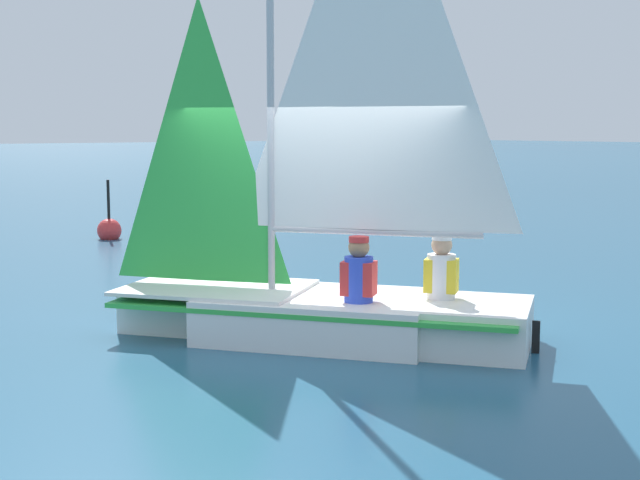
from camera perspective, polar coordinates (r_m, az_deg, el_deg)
ground_plane at (r=9.76m, az=0.00°, el=-6.31°), size 260.00×260.00×0.00m
sailboat_main at (r=9.60m, az=0.27°, el=-2.12°), size 4.44×3.84×5.47m
sailor_helm at (r=9.26m, az=2.49°, el=-3.05°), size 0.43×0.42×1.16m
sailor_crew at (r=9.51m, az=7.76°, el=-2.84°), size 0.43×0.42×1.16m
buoy_marker at (r=18.93m, az=-13.34°, el=0.64°), size 0.50×0.50×1.30m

